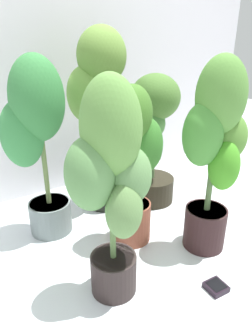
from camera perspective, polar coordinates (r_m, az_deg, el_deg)
ground_plane at (r=1.53m, az=3.39°, el=-14.94°), size 8.00×8.00×0.00m
mylar_back_wall at (r=1.95m, az=-12.63°, el=24.41°), size 3.20×0.01×2.00m
potted_plant_front_left at (r=1.03m, az=-2.90°, el=-2.51°), size 0.33×0.28×0.86m
potted_plant_front_right at (r=1.35m, az=16.65°, el=3.35°), size 0.34×0.28×0.90m
potted_plant_back_center at (r=1.68m, az=-5.22°, el=11.19°), size 0.42×0.37×1.02m
potted_plant_back_left at (r=1.46m, az=-16.83°, el=6.27°), size 0.37×0.32×0.90m
potted_plant_back_right at (r=1.75m, az=4.86°, el=7.13°), size 0.36×0.32×0.78m
potted_plant_center at (r=1.37m, az=1.29°, el=1.65°), size 0.32×0.26×0.78m
hygrometer_box at (r=1.37m, az=16.90°, el=-21.03°), size 0.09×0.09×0.03m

